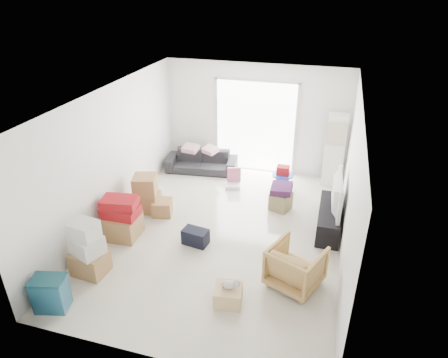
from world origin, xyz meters
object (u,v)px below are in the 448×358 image
object	(u,v)px
storage_bins	(51,293)
kids_table	(283,173)
wood_crate	(228,295)
ottoman	(281,201)
television	(331,205)
sofa	(202,158)
ac_tower	(334,151)
tv_console	(329,218)
armchair	(296,264)

from	to	relation	value
storage_bins	kids_table	xyz separation A→B (m)	(2.77, 4.63, 0.16)
storage_bins	wood_crate	bearing A→B (deg)	18.65
ottoman	television	bearing A→B (deg)	-25.07
television	ottoman	size ratio (longest dim) A/B	3.02
television	sofa	world-z (taller)	sofa
ac_tower	sofa	xyz separation A→B (m)	(-3.21, -0.15, -0.53)
tv_console	armchair	bearing A→B (deg)	-104.23
kids_table	ottoman	bearing A→B (deg)	-83.62
ottoman	kids_table	xyz separation A→B (m)	(-0.09, 0.84, 0.24)
ac_tower	armchair	distance (m)	3.77
television	wood_crate	distance (m)	2.86
armchair	wood_crate	xyz separation A→B (m)	(-0.93, -0.68, -0.26)
tv_console	ottoman	size ratio (longest dim) A/B	3.64
sofa	wood_crate	world-z (taller)	sofa
television	storage_bins	xyz separation A→B (m)	(-3.90, -3.31, -0.27)
television	wood_crate	bearing A→B (deg)	148.18
storage_bins	tv_console	bearing A→B (deg)	40.36
ac_tower	wood_crate	bearing A→B (deg)	-106.84
wood_crate	armchair	bearing A→B (deg)	36.22
television	ottoman	distance (m)	1.19
armchair	storage_bins	size ratio (longest dim) A/B	1.41
tv_console	television	size ratio (longest dim) A/B	1.20
ottoman	kids_table	world-z (taller)	kids_table
storage_bins	ottoman	xyz separation A→B (m)	(2.87, 3.80, -0.09)
ac_tower	storage_bins	distance (m)	6.54
armchair	ottoman	world-z (taller)	armchair
ac_tower	television	world-z (taller)	ac_tower
armchair	storage_bins	xyz separation A→B (m)	(-3.45, -1.53, -0.11)
tv_console	sofa	bearing A→B (deg)	151.23
ac_tower	storage_bins	world-z (taller)	ac_tower
tv_console	storage_bins	xyz separation A→B (m)	(-3.90, -3.31, 0.05)
ottoman	wood_crate	xyz separation A→B (m)	(-0.35, -2.95, -0.06)
sofa	ac_tower	bearing A→B (deg)	-4.27
ottoman	armchair	bearing A→B (deg)	-75.65
ac_tower	wood_crate	world-z (taller)	ac_tower
sofa	ottoman	bearing A→B (deg)	-37.36
armchair	storage_bins	distance (m)	3.77
storage_bins	kids_table	distance (m)	5.40
ottoman	kids_table	bearing A→B (deg)	96.38
wood_crate	ottoman	bearing A→B (deg)	83.20
television	armchair	size ratio (longest dim) A/B	1.48
tv_console	sofa	xyz separation A→B (m)	(-3.26, 1.79, 0.11)
television	armchair	distance (m)	1.85
sofa	wood_crate	distance (m)	4.65
television	armchair	world-z (taller)	armchair
storage_bins	kids_table	world-z (taller)	kids_table
sofa	ottoman	distance (m)	2.59
storage_bins	ac_tower	bearing A→B (deg)	53.76
tv_console	storage_bins	world-z (taller)	storage_bins
storage_bins	sofa	bearing A→B (deg)	82.83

